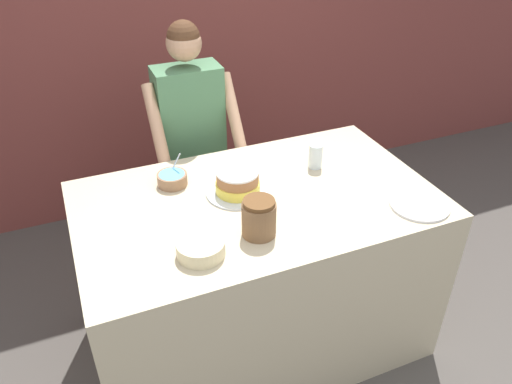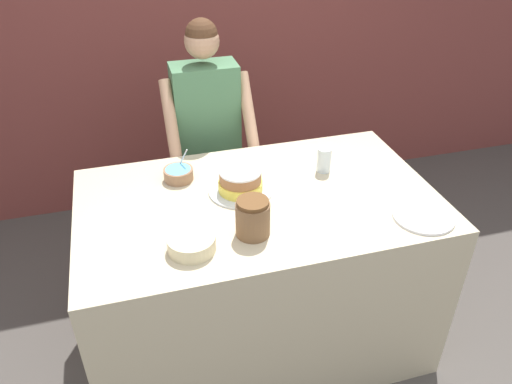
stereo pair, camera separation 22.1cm
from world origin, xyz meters
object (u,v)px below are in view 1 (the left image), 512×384
(ceramic_plate, at_px, (419,205))
(stoneware_jar, at_px, (259,218))
(drinking_glass, at_px, (316,156))
(person_baker, at_px, (191,131))
(frosting_bowl_white, at_px, (201,247))
(frosting_bowl_blue, at_px, (172,179))
(cake, at_px, (238,183))

(ceramic_plate, relative_size, stoneware_jar, 1.60)
(drinking_glass, bearing_deg, person_baker, 127.84)
(person_baker, distance_m, frosting_bowl_white, 1.07)
(ceramic_plate, height_order, stoneware_jar, stoneware_jar)
(frosting_bowl_blue, bearing_deg, cake, -35.72)
(frosting_bowl_white, bearing_deg, frosting_bowl_blue, 87.05)
(person_baker, distance_m, cake, 0.68)
(ceramic_plate, distance_m, stoneware_jar, 0.75)
(frosting_bowl_blue, bearing_deg, stoneware_jar, -65.50)
(person_baker, bearing_deg, stoneware_jar, -90.24)
(frosting_bowl_white, distance_m, frosting_bowl_blue, 0.55)
(drinking_glass, height_order, ceramic_plate, drinking_glass)
(person_baker, xyz_separation_m, drinking_glass, (0.47, -0.61, 0.05))
(cake, height_order, frosting_bowl_white, cake)
(frosting_bowl_white, bearing_deg, drinking_glass, 30.23)
(cake, height_order, drinking_glass, drinking_glass)
(person_baker, relative_size, frosting_bowl_blue, 10.76)
(frosting_bowl_white, xyz_separation_m, ceramic_plate, (1.01, -0.06, -0.03))
(person_baker, distance_m, stoneware_jar, 1.01)
(frosting_bowl_blue, bearing_deg, ceramic_plate, -31.74)
(stoneware_jar, bearing_deg, person_baker, 89.76)
(frosting_bowl_blue, bearing_deg, drinking_glass, -9.27)
(ceramic_plate, bearing_deg, drinking_glass, 118.77)
(frosting_bowl_blue, relative_size, drinking_glass, 1.15)
(person_baker, distance_m, frosting_bowl_blue, 0.55)
(cake, relative_size, ceramic_plate, 1.13)
(person_baker, bearing_deg, drinking_glass, -52.16)
(cake, xyz_separation_m, frosting_bowl_white, (-0.29, -0.36, -0.02))
(ceramic_plate, bearing_deg, frosting_bowl_blue, 148.26)
(stoneware_jar, bearing_deg, frosting_bowl_white, -172.63)
(frosting_bowl_white, height_order, ceramic_plate, frosting_bowl_white)
(person_baker, bearing_deg, frosting_bowl_white, -104.36)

